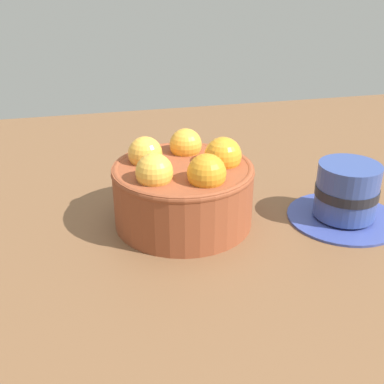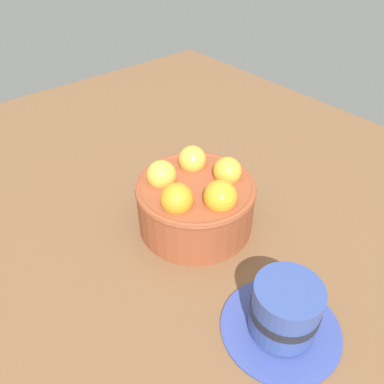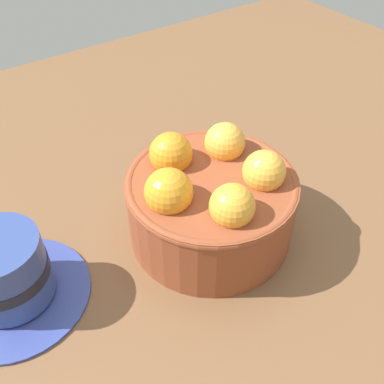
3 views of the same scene
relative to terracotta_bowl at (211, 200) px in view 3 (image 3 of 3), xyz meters
The scene contains 3 objects.
ground_plane 6.18cm from the terracotta_bowl, 142.58° to the left, with size 117.77×96.88×3.23cm, color brown.
terracotta_bowl is the anchor object (origin of this frame).
coffee_cup 19.46cm from the terracotta_bowl, 11.30° to the right, with size 13.40×13.40×7.12cm.
Camera 3 is at (19.37, 24.29, 33.80)cm, focal length 41.19 mm.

